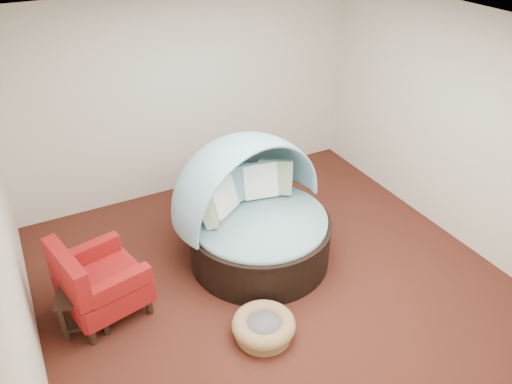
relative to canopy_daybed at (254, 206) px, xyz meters
name	(u,v)px	position (x,y,z in m)	size (l,w,h in m)	color
floor	(274,283)	(-0.04, -0.57, -0.71)	(5.00, 5.00, 0.00)	#4B2015
wall_back	(187,96)	(-0.04, 1.93, 0.69)	(5.00, 5.00, 0.00)	beige
wall_front	(476,358)	(-0.04, -3.07, 0.69)	(5.00, 5.00, 0.00)	beige
wall_left	(6,250)	(-2.54, -0.57, 0.69)	(5.00, 5.00, 0.00)	beige
wall_right	(459,129)	(2.46, -0.57, 0.69)	(5.00, 5.00, 0.00)	beige
ceiling	(280,35)	(-0.04, -0.57, 2.09)	(5.00, 5.00, 0.00)	white
canopy_daybed	(254,206)	(0.00, 0.00, 0.00)	(2.02, 1.98, 1.54)	black
pet_basket	(264,327)	(-0.51, -1.19, -0.60)	(0.73, 0.73, 0.23)	olive
red_armchair	(97,282)	(-1.88, -0.13, -0.28)	(0.96, 0.96, 0.94)	black
side_table	(85,301)	(-2.04, -0.20, -0.41)	(0.61, 0.61, 0.47)	black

